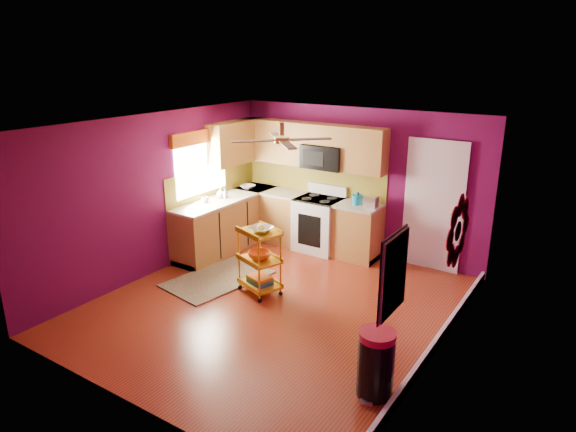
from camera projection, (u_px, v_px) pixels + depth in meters
The scene contains 18 objects.
ground at pixel (274, 305), 7.13m from camera, with size 5.00×5.00×0.00m, color maroon.
room_envelope at pixel (275, 192), 6.62m from camera, with size 4.54×5.04×2.52m.
lower_cabinets at pixel (270, 224), 9.15m from camera, with size 2.81×2.31×0.94m.
electric_range at pixel (319, 224), 9.00m from camera, with size 0.76×0.66×1.13m.
upper_cabinetry at pixel (286, 145), 8.96m from camera, with size 2.80×2.30×1.26m.
left_window at pixel (201, 153), 8.60m from camera, with size 0.08×1.35×1.08m.
panel_door at pixel (433, 207), 8.08m from camera, with size 0.95×0.11×2.15m.
right_wall_art at pixel (433, 248), 5.26m from camera, with size 0.04×2.74×1.04m.
ceiling_fan at pixel (282, 139), 6.59m from camera, with size 1.01×1.01×0.26m.
shag_rug at pixel (218, 279), 7.94m from camera, with size 0.97×1.58×0.02m, color black.
rolling_cart at pixel (260, 258), 7.34m from camera, with size 0.70×0.61×1.07m.
trash_can at pixel (376, 364), 5.18m from camera, with size 0.48×0.48×0.72m.
teal_kettle at pixel (357, 199), 8.51m from camera, with size 0.18×0.18×0.21m.
toaster at pixel (371, 202), 8.36m from camera, with size 0.22×0.15×0.18m, color beige.
soap_bottle_a at pixel (225, 193), 8.86m from camera, with size 0.08×0.08×0.18m, color #EA3F72.
soap_bottle_b at pixel (221, 193), 8.87m from camera, with size 0.14×0.14×0.19m, color white.
counter_dish at pixel (248, 187), 9.50m from camera, with size 0.26×0.26×0.06m, color white.
counter_cup at pixel (205, 200), 8.61m from camera, with size 0.12×0.12×0.10m, color white.
Camera 1 is at (3.68, -5.26, 3.37)m, focal length 32.00 mm.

